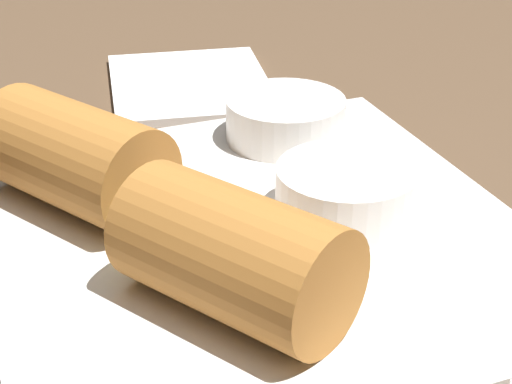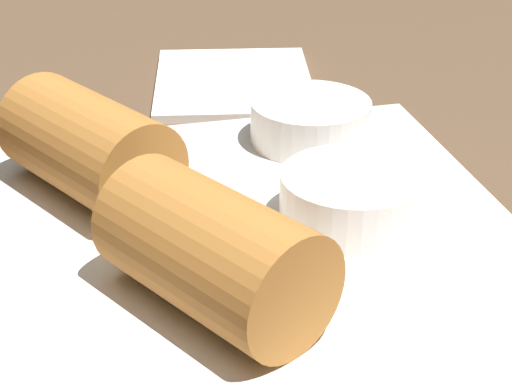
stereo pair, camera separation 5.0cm
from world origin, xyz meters
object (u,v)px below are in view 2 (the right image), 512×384
serving_plate (256,243)px  dipping_bowl_far (311,120)px  napkin (234,82)px  dipping_bowl_near (351,195)px

serving_plate → dipping_bowl_far: 11.29cm
napkin → dipping_bowl_far: bearing=7.3°
dipping_bowl_near → napkin: (-23.39, -1.00, -2.60)cm
napkin → dipping_bowl_near: bearing=2.5°
dipping_bowl_far → dipping_bowl_near: bearing=-4.5°
dipping_bowl_near → napkin: size_ratio=0.47×
serving_plate → dipping_bowl_far: bearing=149.3°
serving_plate → napkin: serving_plate is taller
dipping_bowl_near → serving_plate: bearing=-90.6°
dipping_bowl_far → napkin: dipping_bowl_far is taller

